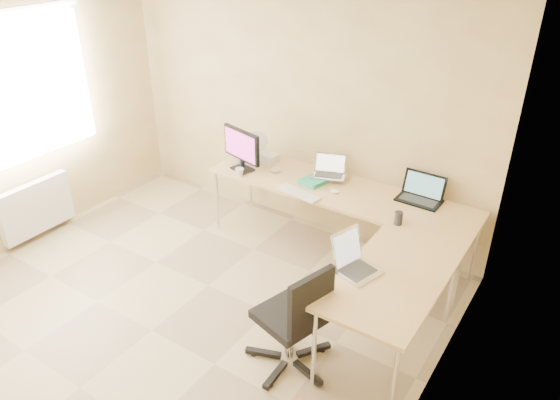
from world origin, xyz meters
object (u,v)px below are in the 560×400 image
Objects in this scene: desk_return at (388,315)px; laptop_return at (358,259)px; laptop_black at (420,189)px; mug at (240,172)px; monitor at (242,150)px; laptop_center at (329,167)px; office_chair at (290,311)px; water_bottle at (241,151)px; desk_fan at (259,144)px; keyboard at (299,193)px; desk_main at (337,222)px.

laptop_return is (-0.25, -0.10, 0.48)m from desk_return.
laptop_black reaches higher than mug.
monitor is 1.45× the size of laptop_return.
laptop_center is 1.76m from office_chair.
water_bottle is at bearing 143.85° from monitor.
mug is (-1.68, -0.49, -0.08)m from laptop_black.
laptop_center is 1.12× the size of desk_fan.
keyboard is at bearing 4.14° from monitor.
laptop_center is 0.34× the size of office_chair.
keyboard is at bearing -131.63° from desk_main.
desk_fan is (-1.79, 0.01, 0.02)m from laptop_black.
laptop_return is at bearing -29.67° from water_bottle.
desk_fan is at bearing 146.74° from office_chair.
laptop_center reaches higher than office_chair.
laptop_center is at bearing -24.97° from desk_fan.
desk_main is 7.50× the size of laptop_return.
laptop_return is at bearing -72.62° from laptop_center.
laptop_center is at bearing 87.53° from keyboard.
water_bottle is (-0.17, 0.26, 0.10)m from mug.
office_chair reaches higher than laptop_return.
keyboard is at bearing 150.46° from desk_return.
mug is (-0.79, -0.41, -0.11)m from laptop_center.
monitor is (-1.03, -0.16, 0.58)m from desk_main.
mug is at bearing -162.75° from desk_main.
monitor reaches higher than desk_main.
keyboard is at bearing -50.98° from desk_fan.
laptop_black reaches higher than desk_return.
desk_return is at bearing -49.66° from desk_fan.
water_bottle reaches higher than laptop_return.
keyboard is 0.91m from water_bottle.
desk_return is 3.31× the size of laptop_black.
laptop_return is (1.86, -1.06, -0.02)m from water_bottle.
desk_fan reaches higher than desk_return.
office_chair is at bearing 158.68° from laptop_return.
laptop_black is at bearing 95.34° from office_chair.
laptop_black is 1.39× the size of water_bottle.
laptop_center is (-1.15, 1.11, 0.51)m from desk_return.
monitor is 1.78m from laptop_black.
monitor is 1.99m from laptop_return.
desk_main is 1.20m from desk_fan.
desk_return is 2.54× the size of monitor.
keyboard is 0.47× the size of office_chair.
desk_main is at bearing -163.56° from laptop_black.
monitor is at bearing -179.74° from keyboard.
monitor reaches higher than desk_fan.
water_bottle is at bearing -122.73° from desk_fan.
laptop_return is (1.75, -0.93, -0.10)m from monitor.
desk_return is (0.98, -1.00, 0.00)m from desk_main.
monitor is at bearing -50.41° from water_bottle.
water_bottle is at bearing -178.00° from desk_main.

